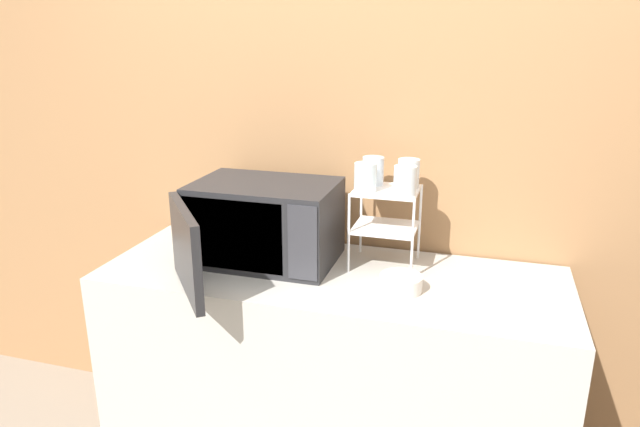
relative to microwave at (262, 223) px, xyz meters
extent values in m
cube|color=#9E7047|center=(0.29, 0.32, 0.22)|extent=(8.00, 0.06, 2.60)
cube|color=#B7B2A8|center=(0.29, -0.04, -0.62)|extent=(1.76, 0.64, 0.92)
cube|color=#262628|center=(0.01, 0.02, 0.00)|extent=(0.55, 0.37, 0.32)
cube|color=#B7B2A8|center=(-0.05, -0.16, 0.00)|extent=(0.40, 0.01, 0.27)
cube|color=#333338|center=(0.22, -0.17, 0.00)|extent=(0.11, 0.01, 0.28)
cube|color=#262628|center=(-0.14, -0.34, 0.00)|extent=(0.30, 0.35, 0.31)
cylinder|color=white|center=(0.35, 0.00, 0.00)|extent=(0.01, 0.01, 0.31)
cylinder|color=white|center=(0.59, 0.00, 0.00)|extent=(0.01, 0.01, 0.31)
cylinder|color=white|center=(0.35, 0.21, 0.00)|extent=(0.01, 0.01, 0.31)
cylinder|color=white|center=(0.59, 0.21, 0.00)|extent=(0.01, 0.01, 0.31)
cube|color=white|center=(0.47, 0.10, 0.00)|extent=(0.24, 0.21, 0.01)
cube|color=white|center=(0.47, 0.10, 0.14)|extent=(0.24, 0.21, 0.01)
cylinder|color=silver|center=(0.40, 0.05, 0.20)|extent=(0.08, 0.08, 0.11)
cylinder|color=silver|center=(0.55, 0.16, 0.20)|extent=(0.08, 0.08, 0.11)
cylinder|color=silver|center=(0.55, 0.04, 0.20)|extent=(0.08, 0.08, 0.11)
cylinder|color=silver|center=(0.41, 0.16, 0.20)|extent=(0.08, 0.08, 0.11)
cylinder|color=silver|center=(0.57, -0.12, -0.16)|extent=(0.08, 0.08, 0.01)
cylinder|color=silver|center=(0.57, -0.12, -0.13)|extent=(0.15, 0.15, 0.06)
camera|label=1|loc=(0.82, -1.97, 0.72)|focal=32.00mm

